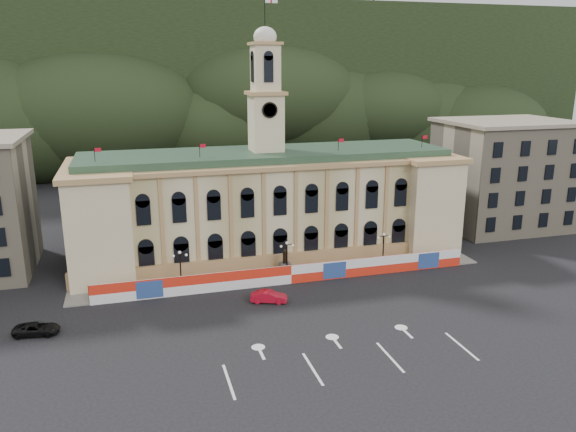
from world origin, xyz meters
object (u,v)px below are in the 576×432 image
object	(u,v)px
lamp_center	(287,256)
red_sedan	(269,297)
black_suv	(37,329)
statue	(285,267)

from	to	relation	value
lamp_center	red_sedan	size ratio (longest dim) A/B	1.11
lamp_center	red_sedan	bearing A→B (deg)	-121.22
red_sedan	black_suv	world-z (taller)	red_sedan
lamp_center	statue	bearing A→B (deg)	90.00
statue	black_suv	distance (m)	31.43
statue	lamp_center	xyz separation A→B (m)	(0.00, -1.00, 1.89)
black_suv	red_sedan	bearing A→B (deg)	-78.45
lamp_center	black_suv	bearing A→B (deg)	-164.43
statue	lamp_center	distance (m)	2.14
lamp_center	red_sedan	distance (m)	8.54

